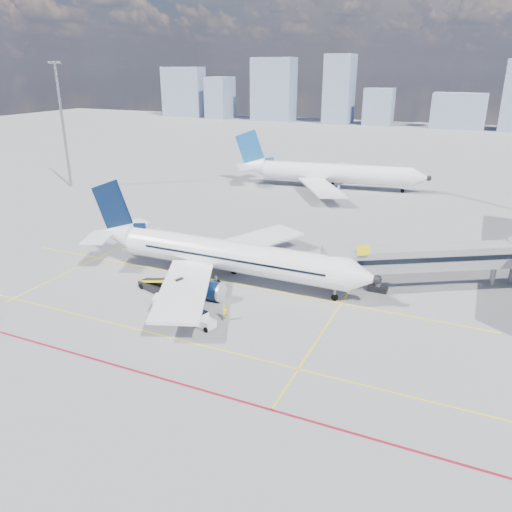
{
  "coord_description": "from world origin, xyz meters",
  "views": [
    {
      "loc": [
        25.76,
        -40.94,
        24.39
      ],
      "look_at": [
        3.71,
        7.95,
        4.0
      ],
      "focal_mm": 35.0,
      "sensor_mm": 36.0,
      "label": 1
    }
  ],
  "objects_px": {
    "second_aircraft": "(327,173)",
    "ramp_worker": "(225,313)",
    "baggage_tug": "(203,320)",
    "belt_loader": "(157,286)",
    "main_aircraft": "(220,255)",
    "cargo_dolly": "(172,305)"
  },
  "relations": [
    {
      "from": "belt_loader",
      "to": "main_aircraft",
      "type": "bearing_deg",
      "value": 66.5
    },
    {
      "from": "baggage_tug",
      "to": "ramp_worker",
      "type": "relative_size",
      "value": 1.51
    },
    {
      "from": "second_aircraft",
      "to": "belt_loader",
      "type": "distance_m",
      "value": 59.14
    },
    {
      "from": "ramp_worker",
      "to": "second_aircraft",
      "type": "bearing_deg",
      "value": 18.74
    },
    {
      "from": "second_aircraft",
      "to": "main_aircraft",
      "type": "bearing_deg",
      "value": -95.85
    },
    {
      "from": "baggage_tug",
      "to": "second_aircraft",
      "type": "bearing_deg",
      "value": 111.78
    },
    {
      "from": "main_aircraft",
      "to": "belt_loader",
      "type": "distance_m",
      "value": 8.31
    },
    {
      "from": "second_aircraft",
      "to": "belt_loader",
      "type": "bearing_deg",
      "value": -101.0
    },
    {
      "from": "baggage_tug",
      "to": "belt_loader",
      "type": "distance_m",
      "value": 10.5
    },
    {
      "from": "main_aircraft",
      "to": "second_aircraft",
      "type": "relative_size",
      "value": 0.92
    },
    {
      "from": "main_aircraft",
      "to": "belt_loader",
      "type": "relative_size",
      "value": 5.64
    },
    {
      "from": "cargo_dolly",
      "to": "ramp_worker",
      "type": "bearing_deg",
      "value": -9.24
    },
    {
      "from": "belt_loader",
      "to": "ramp_worker",
      "type": "bearing_deg",
      "value": -0.1
    },
    {
      "from": "second_aircraft",
      "to": "ramp_worker",
      "type": "relative_size",
      "value": 24.6
    },
    {
      "from": "second_aircraft",
      "to": "baggage_tug",
      "type": "xyz_separation_m",
      "value": [
        6.58,
        -64.22,
        -2.46
      ]
    },
    {
      "from": "baggage_tug",
      "to": "belt_loader",
      "type": "bearing_deg",
      "value": 166.31
    },
    {
      "from": "cargo_dolly",
      "to": "main_aircraft",
      "type": "bearing_deg",
      "value": 66.78
    },
    {
      "from": "main_aircraft",
      "to": "second_aircraft",
      "type": "height_order",
      "value": "second_aircraft"
    },
    {
      "from": "cargo_dolly",
      "to": "belt_loader",
      "type": "relative_size",
      "value": 0.63
    },
    {
      "from": "belt_loader",
      "to": "second_aircraft",
      "type": "bearing_deg",
      "value": 103.4
    },
    {
      "from": "second_aircraft",
      "to": "ramp_worker",
      "type": "distance_m",
      "value": 62.53
    },
    {
      "from": "second_aircraft",
      "to": "belt_loader",
      "type": "relative_size",
      "value": 6.13
    }
  ]
}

